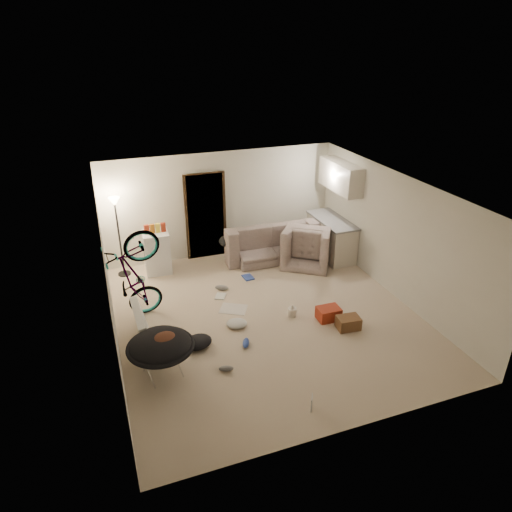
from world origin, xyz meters
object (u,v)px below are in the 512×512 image
object	(u,v)px
bicycle	(137,296)
juicer	(292,311)
mini_fridge	(157,252)
armchair	(308,248)
floor_lamp	(117,220)
tv_box	(144,328)
drink_case_a	(348,323)
drink_case_b	(328,313)
sofa	(269,243)
saucer_chair	(161,352)
kitchen_counter	(331,238)

from	to	relation	value
bicycle	juicer	bearing A→B (deg)	-113.71
mini_fridge	armchair	bearing A→B (deg)	-8.97
floor_lamp	tv_box	bearing A→B (deg)	-87.95
armchair	drink_case_a	bearing A→B (deg)	114.07
drink_case_b	juicer	size ratio (longest dim) A/B	1.75
floor_lamp	sofa	xyz separation A→B (m)	(3.40, -0.20, -0.98)
saucer_chair	tv_box	world-z (taller)	saucer_chair
tv_box	drink_case_a	size ratio (longest dim) A/B	2.62
floor_lamp	armchair	bearing A→B (deg)	-10.81
floor_lamp	drink_case_b	size ratio (longest dim) A/B	4.30
tv_box	armchair	bearing A→B (deg)	24.53
sofa	juicer	distance (m)	2.68
kitchen_counter	sofa	size ratio (longest dim) A/B	0.67
bicycle	tv_box	bearing A→B (deg)	174.43
drink_case_a	floor_lamp	bearing A→B (deg)	141.59
bicycle	floor_lamp	bearing A→B (deg)	-2.58
tv_box	drink_case_a	bearing A→B (deg)	-13.59
drink_case_a	drink_case_b	size ratio (longest dim) A/B	0.97
drink_case_b	drink_case_a	bearing A→B (deg)	-61.99
bicycle	saucer_chair	world-z (taller)	bicycle
floor_lamp	sofa	world-z (taller)	floor_lamp
bicycle	mini_fridge	size ratio (longest dim) A/B	1.97
saucer_chair	drink_case_b	bearing A→B (deg)	8.91
armchair	drink_case_b	distance (m)	2.47
drink_case_a	kitchen_counter	bearing A→B (deg)	73.60
kitchen_counter	bicycle	world-z (taller)	bicycle
mini_fridge	tv_box	size ratio (longest dim) A/B	0.89
floor_lamp	juicer	bearing A→B (deg)	-44.60
sofa	juicer	xyz separation A→B (m)	(-0.54, -2.62, -0.23)
drink_case_b	saucer_chair	bearing A→B (deg)	-169.82
mini_fridge	tv_box	bearing A→B (deg)	-101.07
armchair	drink_case_a	world-z (taller)	armchair
floor_lamp	saucer_chair	bearing A→B (deg)	-85.93
floor_lamp	drink_case_b	distance (m)	4.83
floor_lamp	armchair	size ratio (longest dim) A/B	1.69
armchair	mini_fridge	size ratio (longest dim) A/B	1.13
sofa	juicer	bearing A→B (deg)	79.69
saucer_chair	tv_box	bearing A→B (deg)	100.57
kitchen_counter	drink_case_a	world-z (taller)	kitchen_counter
mini_fridge	drink_case_b	distance (m)	4.09
sofa	tv_box	size ratio (longest dim) A/B	2.09
saucer_chair	drink_case_a	size ratio (longest dim) A/B	2.57
drink_case_a	drink_case_b	bearing A→B (deg)	122.47
armchair	mini_fridge	bearing A→B (deg)	23.07
armchair	tv_box	distance (m)	4.53
tv_box	sofa	bearing A→B (deg)	36.50
kitchen_counter	mini_fridge	xyz separation A→B (m)	(-4.08, 0.55, 0.03)
saucer_chair	drink_case_b	size ratio (longest dim) A/B	2.49
tv_box	saucer_chair	bearing A→B (deg)	-81.13
bicycle	mini_fridge	bearing A→B (deg)	-25.35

